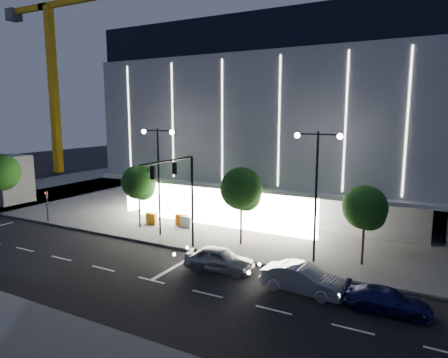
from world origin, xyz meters
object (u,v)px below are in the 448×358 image
street_lamp_east (317,177)px  tower_crane (55,52)px  tree_mid (242,191)px  traffic_mast (181,186)px  tree_right (365,210)px  ped_signal_far (47,203)px  barrier_a (151,219)px  barrier_b (151,218)px  car_third (387,301)px  barrier_d (186,222)px  barrier_c (181,220)px  tree_left (139,184)px  car_second (303,279)px  car_lead (219,259)px  street_lamp_west (159,166)px

street_lamp_east → tower_crane: bearing=156.6°
tower_crane → tree_mid: tower_crane is taller
traffic_mast → street_lamp_east: size_ratio=0.79×
tree_mid → street_lamp_east: bearing=-9.7°
traffic_mast → tree_right: (12.03, 3.68, -1.14)m
tree_mid → ped_signal_far: bearing=-172.4°
barrier_a → barrier_b: (-0.20, 0.25, 0.00)m
street_lamp_east → ped_signal_far: size_ratio=3.00×
car_third → barrier_b: bearing=67.4°
ped_signal_far → barrier_b: ped_signal_far is taller
tree_mid → barrier_b: bearing=171.7°
car_third → barrier_d: bearing=63.0°
tree_right → barrier_c: bearing=172.3°
tree_left → tree_mid: tree_mid is taller
tree_left → car_third: tree_left is taller
street_lamp_east → car_second: (0.69, -4.71, -5.17)m
car_lead → barrier_d: (-7.22, 6.97, -0.13)m
car_third → barrier_d: size_ratio=3.92×
street_lamp_west → barrier_a: bearing=140.4°
tree_mid → car_second: bearing=-40.7°
car_lead → car_second: car_second is taller
tree_left → car_second: (16.66, -5.73, -3.24)m
street_lamp_east → tower_crane: size_ratio=0.28×
tower_crane → barrier_a: 45.02m
tree_left → car_third: (21.20, -5.95, -3.41)m
ped_signal_far → tree_left: size_ratio=0.52×
barrier_b → street_lamp_west: bearing=-47.0°
car_second → traffic_mast: bearing=82.2°
street_lamp_east → tree_right: street_lamp_east is taller
tower_crane → tree_right: tower_crane is taller
street_lamp_east → tree_mid: street_lamp_east is taller
car_third → barrier_a: 22.10m
car_second → barrier_b: bearing=70.6°
street_lamp_east → car_lead: 8.35m
tree_left → car_lead: size_ratio=1.24×
car_lead → car_third: bearing=-100.7°
car_third → barrier_c: (-18.28, 8.13, 0.02)m
ped_signal_far → barrier_c: bearing=21.5°
street_lamp_east → barrier_c: street_lamp_east is taller
tree_left → tree_right: size_ratio=1.04×
barrier_d → street_lamp_west: bearing=-99.0°
tree_mid → barrier_d: 7.51m
tree_right → barrier_d: size_ratio=5.01×
barrier_d → tree_left: bearing=-148.8°
street_lamp_east → car_second: bearing=-81.7°
tree_right → tree_left: bearing=180.0°
tree_left → barrier_c: 4.97m
ped_signal_far → car_second: 25.91m
tree_mid → barrier_d: tree_mid is taller
ped_signal_far → tree_mid: size_ratio=0.49×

